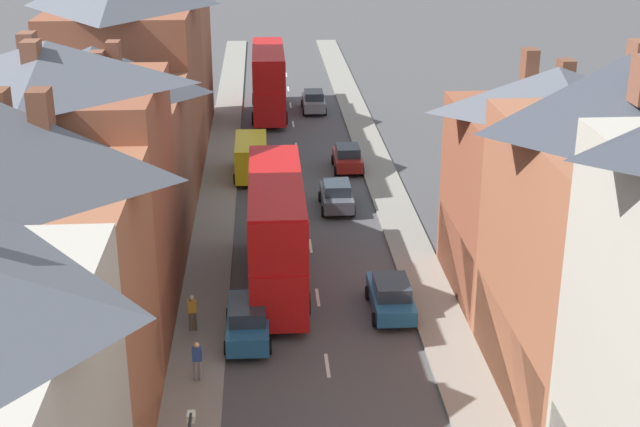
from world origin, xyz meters
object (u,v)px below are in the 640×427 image
Objects in this scene: car_mid_black at (314,101)px; car_parked_left_b at (248,319)px; car_parked_left_a at (348,158)px; double_decker_bus_mid_street at (276,230)px; delivery_van at (251,157)px; double_decker_bus_lead at (268,80)px; pedestrian_far_left at (192,311)px; pedestrian_mid_right at (197,359)px; car_near_silver at (391,296)px; car_parked_right_a at (337,195)px.

car_parked_left_b is (-4.90, -37.40, 0.00)m from car_mid_black.
car_parked_left_a is 0.85× the size of car_parked_left_b.
delivery_van is (-1.29, 16.06, -1.48)m from double_decker_bus_mid_street.
double_decker_bus_lead and double_decker_bus_mid_street have the same top height.
pedestrian_far_left reaches higher than car_mid_black.
car_mid_black is 17.11m from delivery_van.
pedestrian_mid_right is at bearing -107.56° from car_parked_left_a.
car_near_silver is at bearing 17.17° from car_parked_left_b.
pedestrian_far_left is (-2.30, 0.55, 0.18)m from car_parked_left_b.
car_mid_black is (0.00, 22.50, 0.02)m from car_parked_right_a.
double_decker_bus_mid_street is at bearing 69.34° from pedestrian_mid_right.
car_parked_right_a is at bearing -51.26° from delivery_van.
car_parked_left_a reaches higher than car_near_silver.
car_parked_right_a reaches higher than car_near_silver.
delivery_van is at bearing 85.65° from pedestrian_mid_right.
car_mid_black is at bearing 73.35° from delivery_van.
double_decker_bus_lead reaches higher than pedestrian_mid_right.
double_decker_bus_lead is 4.20m from car_mid_black.
pedestrian_mid_right is at bearing -94.50° from double_decker_bus_lead.
car_mid_black reaches higher than car_near_silver.
pedestrian_mid_right is at bearing -118.62° from car_parked_left_b.
double_decker_bus_lead is at bearing 90.00° from double_decker_bus_mid_street.
delivery_van is (-1.29, -15.53, -1.48)m from double_decker_bus_lead.
car_parked_left_a is at bearing 68.43° from pedestrian_far_left.
pedestrian_far_left is (-3.59, -4.39, -1.78)m from double_decker_bus_mid_street.
delivery_van is at bearing -106.65° from car_mid_black.
pedestrian_far_left is (-3.59, -35.98, -1.78)m from double_decker_bus_lead.
pedestrian_far_left is (-8.50, -21.51, 0.21)m from car_parked_left_a.
car_near_silver is at bearing 9.11° from pedestrian_far_left.
car_parked_left_a is at bearing 79.71° from car_parked_right_a.
delivery_van is (-6.20, 19.09, 0.54)m from car_near_silver.
pedestrian_far_left is at bearing -170.89° from car_near_silver.
car_near_silver is 35.50m from car_mid_black.
car_parked_left_a is 7.28m from car_parked_right_a.
car_parked_right_a is at bearing 69.74° from pedestrian_mid_right.
car_near_silver is 1.07× the size of car_parked_right_a.
delivery_van reaches higher than car_parked_left_a.
car_near_silver is at bearing -72.01° from delivery_van.
double_decker_bus_mid_street is 6.71× the size of pedestrian_far_left.
car_parked_left_a is at bearing 90.00° from car_near_silver.
car_mid_black is (-1.30, 15.34, 0.03)m from car_parked_left_a.
car_parked_left_b is at bearing 61.38° from pedestrian_mid_right.
car_parked_left_b is 2.83× the size of pedestrian_mid_right.
car_near_silver is 8.61m from pedestrian_far_left.
pedestrian_far_left is at bearing -95.70° from double_decker_bus_lead.
double_decker_bus_mid_street is at bearing -85.41° from delivery_van.
car_parked_left_a is at bearing 72.44° from pedestrian_mid_right.
double_decker_bus_mid_street is 2.08× the size of delivery_van.
car_mid_black is (-1.30, 35.48, 0.05)m from car_near_silver.
car_parked_left_b is at bearing -105.70° from car_parked_left_a.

